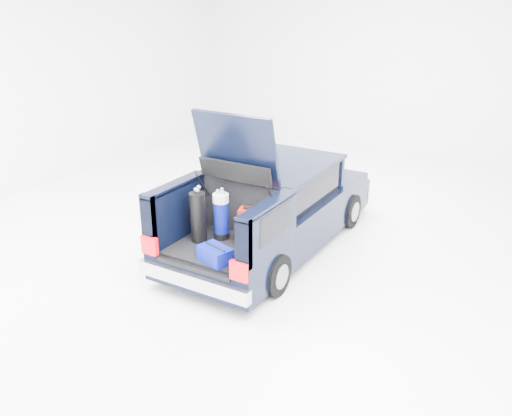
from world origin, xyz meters
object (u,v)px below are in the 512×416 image
Objects in this scene: car at (275,207)px; blue_duffel at (215,254)px; blue_golf_bag at (221,216)px; black_golf_bag at (198,217)px; red_suitcase at (251,227)px.

blue_duffel is at bearing -84.53° from car.
car is 5.93× the size of blue_golf_bag.
black_golf_bag is 0.77m from blue_duffel.
car is 5.54× the size of black_golf_bag.
red_suitcase is 0.69× the size of black_golf_bag.
black_golf_bag is at bearing -122.58° from blue_golf_bag.
car reaches higher than red_suitcase.
black_golf_bag reaches higher than blue_golf_bag.
car is at bearing 87.50° from black_golf_bag.
black_golf_bag is (-0.39, -1.58, 0.31)m from car.
red_suitcase is at bearing -75.77° from car.
red_suitcase reaches higher than blue_duffel.
black_golf_bag is at bearing -103.79° from car.
black_golf_bag is 1.07× the size of blue_golf_bag.
blue_duffel is at bearing -54.58° from blue_golf_bag.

